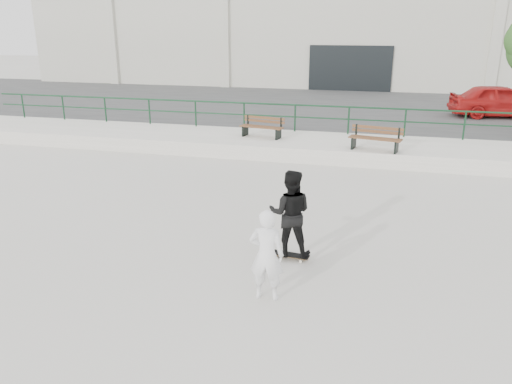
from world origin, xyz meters
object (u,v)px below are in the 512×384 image
(standing_skater, at_px, (290,213))
(seated_skater, at_px, (266,255))
(bench_right, at_px, (376,139))
(bench_left, at_px, (262,127))
(skateboard, at_px, (289,255))
(red_car, at_px, (500,101))

(standing_skater, relative_size, seated_skater, 1.08)
(bench_right, distance_m, standing_skater, 7.58)
(bench_left, distance_m, skateboard, 8.92)
(red_car, height_order, seated_skater, red_car)
(bench_right, bearing_deg, red_car, 68.72)
(bench_right, bearing_deg, seated_skater, -87.17)
(skateboard, distance_m, seated_skater, 1.72)
(red_car, distance_m, standing_skater, 16.46)
(bench_right, height_order, standing_skater, standing_skater)
(red_car, xyz_separation_m, seated_skater, (-6.51, -16.71, -0.42))
(red_car, height_order, skateboard, red_car)
(bench_right, xyz_separation_m, red_car, (5.05, 7.70, 0.33))
(bench_right, height_order, skateboard, bench_right)
(bench_right, relative_size, red_car, 0.41)
(bench_left, relative_size, red_car, 0.39)
(bench_left, distance_m, seated_skater, 10.36)
(bench_right, height_order, seated_skater, seated_skater)
(skateboard, relative_size, seated_skater, 0.51)
(bench_left, xyz_separation_m, standing_skater, (2.63, -8.49, 0.08))
(bench_right, xyz_separation_m, seated_skater, (-1.46, -9.02, -0.09))
(bench_right, bearing_deg, bench_left, 177.60)
(bench_left, distance_m, bench_right, 4.13)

